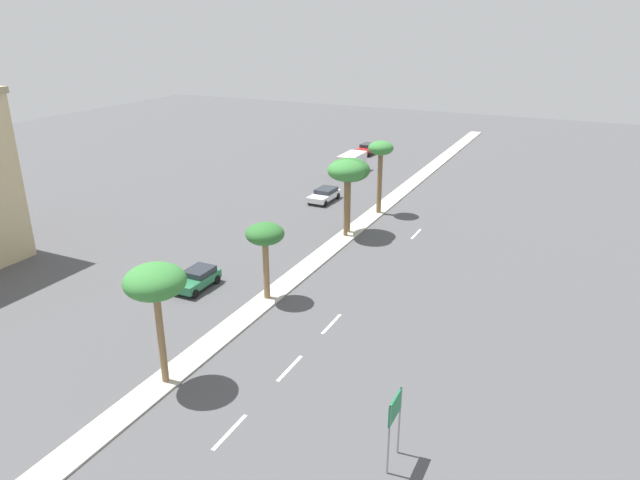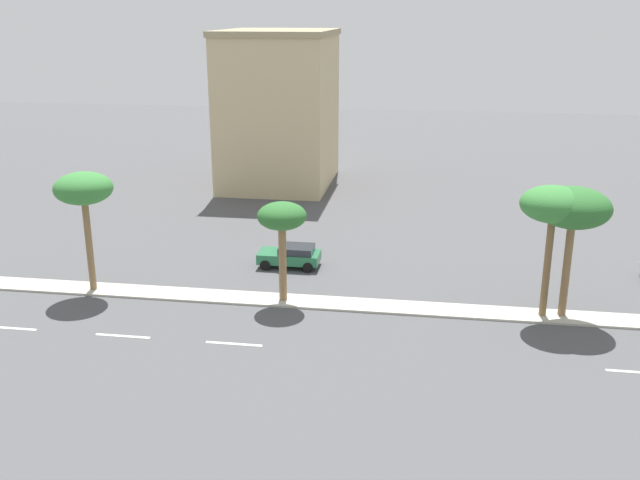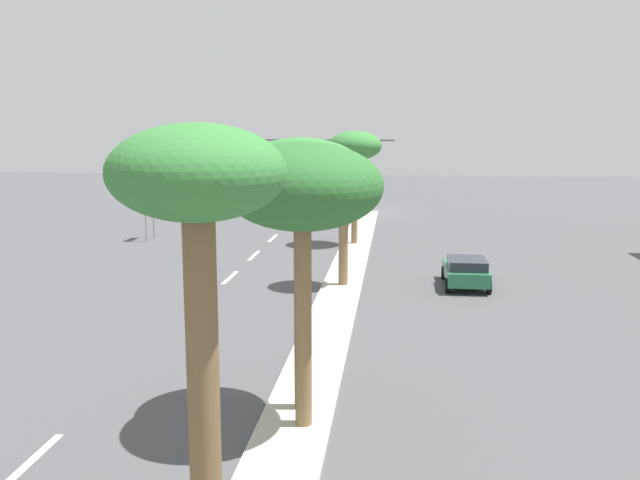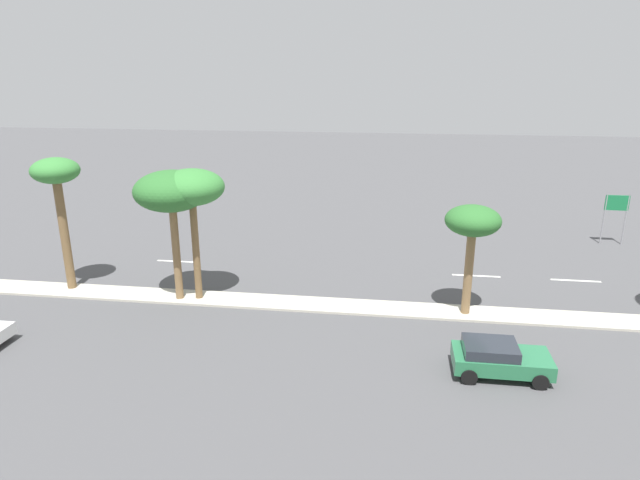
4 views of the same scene
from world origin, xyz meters
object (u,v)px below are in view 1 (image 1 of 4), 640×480
at_px(palm_tree_near, 155,284).
at_px(sedan_green_left, 197,278).
at_px(palm_tree_far, 265,236).
at_px(palm_tree_trailing, 381,153).
at_px(sedan_red_trailing, 367,149).
at_px(palm_tree_leading, 346,172).
at_px(sedan_white_outboard, 324,195).
at_px(directional_road_sign, 395,415).
at_px(palm_tree_center, 349,171).
at_px(box_truck, 351,163).

distance_m(palm_tree_near, sedan_green_left, 12.94).
bearing_deg(sedan_green_left, palm_tree_far, 6.56).
xyz_separation_m(palm_tree_trailing, sedan_red_trailing, (-11.09, 25.03, -5.43)).
height_order(palm_tree_leading, sedan_white_outboard, palm_tree_leading).
bearing_deg(directional_road_sign, palm_tree_leading, 117.62).
distance_m(palm_tree_trailing, sedan_red_trailing, 27.91).
bearing_deg(sedan_white_outboard, palm_tree_far, -74.38).
distance_m(palm_tree_center, sedan_green_left, 17.15).
bearing_deg(box_truck, palm_tree_far, -76.33).
bearing_deg(palm_tree_trailing, palm_tree_leading, -92.90).
height_order(palm_tree_near, palm_tree_trailing, palm_tree_trailing).
height_order(sedan_green_left, sedan_white_outboard, sedan_green_left).
height_order(palm_tree_far, box_truck, palm_tree_far).
distance_m(directional_road_sign, sedan_red_trailing, 62.65).
bearing_deg(sedan_green_left, palm_tree_near, -61.21).
xyz_separation_m(sedan_green_left, box_truck, (-3.01, 35.83, 0.58)).
relative_size(sedan_white_outboard, sedan_red_trailing, 1.06).
distance_m(directional_road_sign, box_truck, 51.52).
distance_m(palm_tree_leading, sedan_white_outboard, 12.26).
bearing_deg(palm_tree_leading, palm_tree_center, 100.39).
distance_m(palm_tree_trailing, sedan_green_left, 23.42).
distance_m(palm_tree_near, palm_tree_leading, 24.87).
height_order(sedan_white_outboard, sedan_red_trailing, sedan_red_trailing).
height_order(palm_tree_leading, box_truck, palm_tree_leading).
distance_m(palm_tree_far, palm_tree_leading, 13.90).
relative_size(palm_tree_leading, palm_tree_trailing, 0.95).
xyz_separation_m(sedan_white_outboard, sedan_red_trailing, (-4.32, 23.52, 0.06)).
bearing_deg(palm_tree_near, box_truck, 100.69).
bearing_deg(palm_tree_leading, directional_road_sign, -62.38).
bearing_deg(directional_road_sign, palm_tree_near, 178.07).
xyz_separation_m(directional_road_sign, sedan_white_outboard, (-19.63, 34.35, -1.83)).
xyz_separation_m(directional_road_sign, palm_tree_far, (-13.24, 11.48, 2.17)).
distance_m(sedan_white_outboard, sedan_red_trailing, 23.91).
bearing_deg(palm_tree_far, directional_road_sign, -40.92).
relative_size(directional_road_sign, sedan_white_outboard, 0.77).
relative_size(palm_tree_leading, box_truck, 1.17).
relative_size(directional_road_sign, palm_tree_near, 0.51).
bearing_deg(sedan_green_left, palm_tree_trailing, 74.93).
bearing_deg(palm_tree_trailing, palm_tree_near, -90.37).
xyz_separation_m(palm_tree_far, sedan_red_trailing, (-10.71, 46.39, -3.94)).
xyz_separation_m(palm_tree_far, palm_tree_trailing, (0.38, 21.35, 1.49)).
distance_m(directional_road_sign, palm_tree_center, 29.73).
relative_size(palm_tree_near, sedan_red_trailing, 1.60).
bearing_deg(sedan_white_outboard, palm_tree_near, -79.05).
bearing_deg(palm_tree_center, palm_tree_leading, -79.61).
xyz_separation_m(palm_tree_trailing, box_truck, (-8.93, 13.84, -4.88)).
height_order(palm_tree_center, sedan_white_outboard, palm_tree_center).
height_order(palm_tree_near, sedan_red_trailing, palm_tree_near).
height_order(directional_road_sign, box_truck, directional_road_sign).
relative_size(directional_road_sign, palm_tree_far, 0.63).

